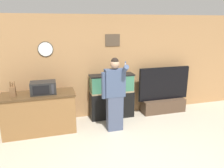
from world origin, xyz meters
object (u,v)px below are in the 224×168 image
object	(u,v)px
tv_on_stand	(163,99)
aquarium_on_stand	(112,96)
counter_island	(40,113)
person_standing	(114,94)
microwave	(43,88)
knife_block	(13,91)

from	to	relation	value
tv_on_stand	aquarium_on_stand	bearing A→B (deg)	178.41
aquarium_on_stand	tv_on_stand	bearing A→B (deg)	-1.59
counter_island	person_standing	world-z (taller)	person_standing
person_standing	counter_island	bearing A→B (deg)	167.34
microwave	knife_block	xyz separation A→B (m)	(-0.61, -0.02, -0.02)
counter_island	tv_on_stand	size ratio (longest dim) A/B	1.08
microwave	knife_block	world-z (taller)	knife_block
knife_block	aquarium_on_stand	world-z (taller)	knife_block
aquarium_on_stand	tv_on_stand	world-z (taller)	tv_on_stand
counter_island	microwave	distance (m)	0.60
person_standing	aquarium_on_stand	bearing A→B (deg)	78.64
person_standing	tv_on_stand	bearing A→B (deg)	22.24
microwave	knife_block	bearing A→B (deg)	-178.49
counter_island	aquarium_on_stand	distance (m)	1.81
microwave	knife_block	distance (m)	0.61
microwave	person_standing	world-z (taller)	person_standing
counter_island	tv_on_stand	distance (m)	3.26
microwave	aquarium_on_stand	distance (m)	1.75
microwave	counter_island	bearing A→B (deg)	170.93
aquarium_on_stand	person_standing	world-z (taller)	person_standing
microwave	aquarium_on_stand	bearing A→B (deg)	12.06
aquarium_on_stand	counter_island	bearing A→B (deg)	-169.42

